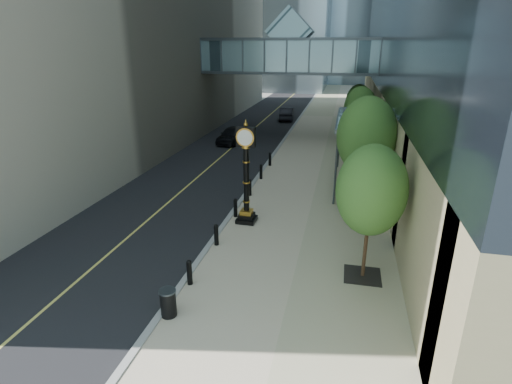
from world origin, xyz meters
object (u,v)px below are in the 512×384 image
street_clock (246,181)px  pedestrian (362,178)px  car_near (232,135)px  car_far (287,114)px  trash_bin (168,304)px

street_clock → pedestrian: street_clock is taller
street_clock → car_near: 17.59m
pedestrian → car_far: bearing=-59.6°
trash_bin → car_near: size_ratio=0.20×
street_clock → car_near: street_clock is taller
trash_bin → car_far: bearing=92.6°
street_clock → car_far: 29.86m
trash_bin → car_near: car_near is taller
trash_bin → street_clock: bearing=84.8°
pedestrian → car_far: 25.48m
car_near → trash_bin: bearing=-72.5°
trash_bin → car_near: bearing=101.0°
street_clock → car_far: (-2.40, 29.72, -1.48)m
pedestrian → street_clock: bearing=56.0°
trash_bin → pedestrian: 14.87m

